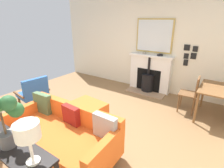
% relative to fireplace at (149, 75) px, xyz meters
% --- Properties ---
extents(ground_plane, '(5.27, 6.24, 0.01)m').
position_rel_fireplace_xyz_m(ground_plane, '(2.43, -0.28, -0.50)').
color(ground_plane, olive).
extents(wall_left, '(0.12, 6.24, 2.84)m').
position_rel_fireplace_xyz_m(wall_left, '(-0.21, -0.28, 0.93)').
color(wall_left, silver).
rests_on(wall_left, ground).
extents(fireplace, '(0.62, 1.32, 1.12)m').
position_rel_fireplace_xyz_m(fireplace, '(0.00, 0.00, 0.00)').
color(fireplace, '#9E7A5B').
rests_on(fireplace, ground).
extents(mirror_over_mantel, '(0.04, 1.09, 0.95)m').
position_rel_fireplace_xyz_m(mirror_over_mantel, '(-0.12, 0.00, 1.16)').
color(mirror_over_mantel, tan).
extents(mantel_bowl_near, '(0.13, 0.13, 0.05)m').
position_rel_fireplace_xyz_m(mantel_bowl_near, '(-0.03, -0.23, 0.66)').
color(mantel_bowl_near, '#9E9384').
rests_on(mantel_bowl_near, fireplace).
extents(mantel_bowl_far, '(0.17, 0.17, 0.04)m').
position_rel_fireplace_xyz_m(mantel_bowl_far, '(-0.03, 0.26, 0.65)').
color(mantel_bowl_far, black).
rests_on(mantel_bowl_far, fireplace).
extents(sofa, '(0.99, 1.96, 0.79)m').
position_rel_fireplace_xyz_m(sofa, '(3.30, -0.14, -0.16)').
color(sofa, '#B2B2B7').
rests_on(sofa, ground).
extents(ottoman, '(0.74, 0.81, 0.41)m').
position_rel_fireplace_xyz_m(ottoman, '(2.39, -0.43, -0.25)').
color(ottoman, '#B2B2B7').
rests_on(ottoman, ground).
extents(armchair_accent, '(0.74, 0.65, 0.83)m').
position_rel_fireplace_xyz_m(armchair_accent, '(2.69, -1.86, -0.04)').
color(armchair_accent, brown).
rests_on(armchair_accent, ground).
extents(console_table, '(0.35, 1.54, 0.74)m').
position_rel_fireplace_xyz_m(console_table, '(4.12, -0.13, 0.15)').
color(console_table, black).
rests_on(console_table, ground).
extents(table_lamp_far_end, '(0.24, 0.24, 0.47)m').
position_rel_fireplace_xyz_m(table_lamp_far_end, '(4.12, 0.45, 0.61)').
color(table_lamp_far_end, white).
rests_on(table_lamp_far_end, console_table).
extents(potted_plant, '(0.46, 0.52, 0.69)m').
position_rel_fireplace_xyz_m(potted_plant, '(4.16, 0.00, 0.67)').
color(potted_plant, '#4C4C51').
rests_on(potted_plant, console_table).
extents(book_stack, '(0.30, 0.20, 0.06)m').
position_rel_fireplace_xyz_m(book_stack, '(4.13, -0.22, 0.27)').
color(book_stack, '#4C7056').
rests_on(book_stack, console_table).
extents(dining_table, '(0.99, 0.78, 0.73)m').
position_rel_fireplace_xyz_m(dining_table, '(0.70, 1.88, 0.14)').
color(dining_table, brown).
rests_on(dining_table, ground).
extents(dining_chair_near_fireplace, '(0.42, 0.42, 0.89)m').
position_rel_fireplace_xyz_m(dining_chair_near_fireplace, '(0.70, 1.36, 0.04)').
color(dining_chair_near_fireplace, brown).
rests_on(dining_chair_near_fireplace, ground).
extents(photo_gallery_row, '(0.02, 0.35, 0.56)m').
position_rel_fireplace_xyz_m(photo_gallery_row, '(-0.13, 1.02, 0.74)').
color(photo_gallery_row, black).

